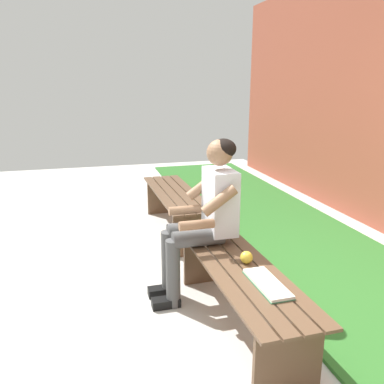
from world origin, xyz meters
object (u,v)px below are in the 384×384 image
Objects in this scene: bench_far at (176,202)px; apple at (246,257)px; bench_near at (239,281)px; person_seated at (205,213)px; book_open at (267,284)px.

bench_far is 18.88× the size of apple.
bench_near is at bearing 108.41° from apple.
apple is at bearing -71.59° from bench_near.
bench_near is 1.28× the size of person_seated.
person_seated is at bearing 176.02° from bench_far.
person_seated reaches higher than book_open.
bench_near is 0.60m from person_seated.
apple reaches higher than bench_near.
person_seated is (-1.48, 0.10, 0.35)m from bench_far.
person_seated is 0.52m from apple.
person_seated is at bearing 12.12° from bench_near.
bench_near is at bearing -167.88° from person_seated.
bench_near is 1.95m from bench_far.
book_open reaches higher than bench_near.
bench_near and bench_far have the same top height.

